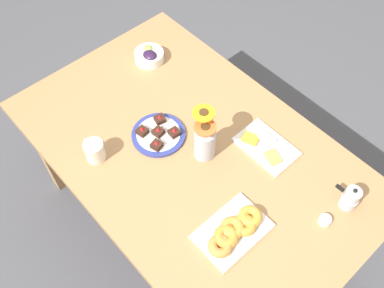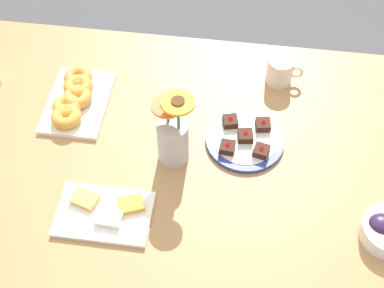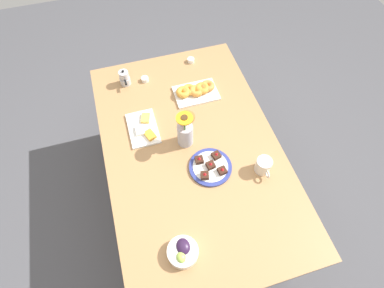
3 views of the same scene
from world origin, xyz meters
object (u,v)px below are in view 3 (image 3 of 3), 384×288
at_px(coffee_mug, 263,166).
at_px(moka_pot, 125,78).
at_px(flower_vase, 185,133).
at_px(croissant_platter, 196,91).
at_px(grape_bowl, 183,251).
at_px(cheese_platter, 143,128).
at_px(dining_table, 192,155).
at_px(jam_cup_berry, 145,79).
at_px(dessert_plate, 210,167).
at_px(jam_cup_honey, 191,60).

xyz_separation_m(coffee_mug, moka_pot, (-0.86, -0.61, 0.00)).
bearing_deg(flower_vase, croissant_platter, 154.08).
height_order(croissant_platter, moka_pot, moka_pot).
distance_m(grape_bowl, cheese_platter, 0.76).
distance_m(dining_table, flower_vase, 0.19).
bearing_deg(jam_cup_berry, flower_vase, 13.22).
bearing_deg(cheese_platter, grape_bowl, 2.65).
bearing_deg(flower_vase, jam_cup_berry, -166.78).
bearing_deg(flower_vase, coffee_mug, 49.97).
height_order(cheese_platter, dessert_plate, dessert_plate).
distance_m(dining_table, moka_pot, 0.69).
bearing_deg(jam_cup_honey, croissant_platter, -10.16).
bearing_deg(jam_cup_berry, coffee_mug, 29.78).
height_order(grape_bowl, jam_cup_honey, grape_bowl).
height_order(coffee_mug, flower_vase, flower_vase).
xyz_separation_m(dining_table, flower_vase, (-0.05, -0.02, 0.18)).
distance_m(grape_bowl, moka_pot, 1.16).
bearing_deg(dessert_plate, flower_vase, -157.47).
distance_m(cheese_platter, jam_cup_honey, 0.65).
distance_m(coffee_mug, jam_cup_honey, 0.94).
bearing_deg(cheese_platter, moka_pot, -174.58).
xyz_separation_m(dining_table, moka_pot, (-0.61, -0.28, 0.13)).
bearing_deg(jam_cup_honey, jam_cup_berry, -75.72).
bearing_deg(jam_cup_berry, grape_bowl, -2.76).
relative_size(coffee_mug, moka_pot, 1.01).
relative_size(jam_cup_berry, moka_pot, 0.40).
xyz_separation_m(grape_bowl, croissant_platter, (-0.95, 0.35, -0.01)).
relative_size(cheese_platter, croissant_platter, 0.93).
distance_m(cheese_platter, dessert_plate, 0.47).
bearing_deg(moka_pot, croissant_platter, 63.05).
relative_size(cheese_platter, jam_cup_honey, 5.42).
bearing_deg(coffee_mug, jam_cup_honey, -171.73).
bearing_deg(grape_bowl, dining_table, 159.33).
distance_m(cheese_platter, croissant_platter, 0.43).
relative_size(grape_bowl, cheese_platter, 0.57).
bearing_deg(croissant_platter, flower_vase, -25.92).
bearing_deg(jam_cup_berry, croissant_platter, 55.48).
bearing_deg(moka_pot, flower_vase, 24.70).
xyz_separation_m(grape_bowl, cheese_platter, (-0.76, -0.04, -0.02)).
bearing_deg(dessert_plate, jam_cup_honey, 170.94).
bearing_deg(coffee_mug, dining_table, -126.73).
xyz_separation_m(croissant_platter, jam_cup_berry, (-0.20, -0.30, -0.01)).
xyz_separation_m(croissant_platter, flower_vase, (0.34, -0.17, 0.07)).
distance_m(coffee_mug, jam_cup_berry, 0.97).
xyz_separation_m(coffee_mug, croissant_platter, (-0.64, -0.19, -0.02)).
bearing_deg(jam_cup_honey, cheese_platter, -42.48).
bearing_deg(jam_cup_berry, dessert_plate, 15.86).
height_order(dining_table, jam_cup_honey, jam_cup_honey).
relative_size(dining_table, jam_cup_honey, 33.33).
height_order(jam_cup_honey, moka_pot, moka_pot).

